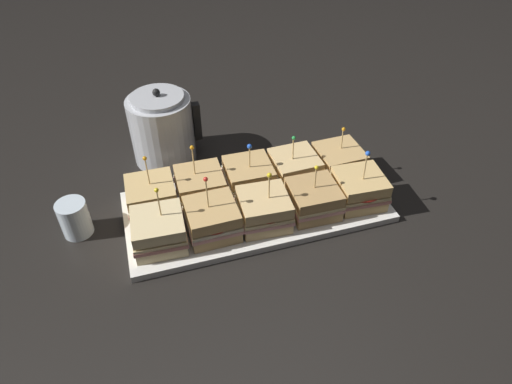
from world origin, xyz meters
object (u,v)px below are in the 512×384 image
Objects in this scene: sandwich_back_right at (295,169)px; kettle_steel at (162,128)px; sandwich_front_right at (313,199)px; drinking_glass at (75,218)px; sandwich_back_left at (200,187)px; sandwich_front_left at (212,220)px; sandwich_back_center at (248,177)px; sandwich_front_center at (264,210)px; sandwich_front_far_left at (159,231)px; sandwich_back_far_right at (339,161)px; sandwich_back_far_left at (152,197)px; sandwich_front_far_right at (359,189)px; serving_platter at (256,207)px.

kettle_steel reaches higher than sandwich_back_right.
sandwich_front_right is 1.53× the size of drinking_glass.
sandwich_front_left is at bearing -88.87° from sandwich_back_left.
sandwich_back_center is at bearing 179.62° from sandwich_back_right.
sandwich_front_left is 0.12m from sandwich_front_center.
sandwich_front_far_left reaches higher than sandwich_back_center.
sandwich_front_right is 1.01× the size of sandwich_back_far_right.
kettle_steel is at bearing 74.49° from sandwich_back_far_left.
sandwich_front_far_left is 0.27m from sandwich_back_center.
sandwich_front_far_left is 1.13× the size of sandwich_back_far_right.
sandwich_front_far_right is 0.68m from drinking_glass.
sandwich_front_far_left is at bearing -89.46° from sandwich_back_far_left.
sandwich_back_left is at bearing 1.02° from sandwich_back_far_left.
sandwich_back_far_left is at bearing 166.56° from serving_platter.
kettle_steel reaches higher than drinking_glass.
sandwich_front_left reaches higher than sandwich_front_center.
sandwich_front_left is 1.11× the size of sandwich_back_right.
drinking_glass is (-0.55, 0.11, -0.01)m from sandwich_front_right.
sandwich_front_far_left is 0.71× the size of kettle_steel.
sandwich_back_right is at bearing 90.87° from sandwich_front_right.
serving_platter is at bearing -88.63° from sandwich_back_center.
sandwich_front_left is at bearing -153.58° from sandwich_back_right.
sandwich_front_left is 1.01× the size of sandwich_front_far_right.
sandwich_front_far_right is at bearing -9.29° from drinking_glass.
sandwich_back_center is 0.43m from drinking_glass.
sandwich_back_far_left is at bearing -179.53° from sandwich_back_right.
sandwich_back_far_left reaches higher than serving_platter.
sandwich_front_far_left is at bearing -179.95° from sandwich_front_far_right.
serving_platter is 4.06× the size of sandwich_front_far_right.
sandwich_back_far_right is (0.25, 0.06, 0.05)m from serving_platter.
drinking_glass is at bearing 173.48° from serving_platter.
sandwich_back_right is at bearing 0.20° from sandwich_back_left.
sandwich_back_far_left is 1.15× the size of sandwich_back_far_right.
sandwich_front_center is 0.28m from sandwich_back_far_left.
sandwich_front_left reaches higher than sandwich_front_far_right.
sandwich_front_far_left is 1.06× the size of sandwich_back_center.
sandwich_front_far_right is at bearing -18.18° from sandwich_back_left.
sandwich_back_left is 0.24m from kettle_steel.
kettle_steel is at bearing 79.86° from sandwich_front_far_left.
sandwich_back_far_left is at bearing -178.98° from sandwich_back_left.
sandwich_front_left is 1.01× the size of sandwich_back_left.
sandwich_back_far_left reaches higher than sandwich_front_center.
sandwich_back_right is (0.12, 0.13, -0.00)m from sandwich_front_center.
sandwich_front_far_left is 0.37m from sandwich_front_right.
sandwich_front_right is at bearing -48.76° from kettle_steel.
kettle_steel reaches higher than sandwich_front_right.
serving_platter is 0.15m from sandwich_front_left.
sandwich_back_far_right is at bearing 1.06° from drinking_glass.
sandwich_back_far_right is (0.25, -0.00, -0.00)m from sandwich_back_center.
sandwich_back_right is (0.13, -0.00, -0.00)m from sandwich_back_center.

